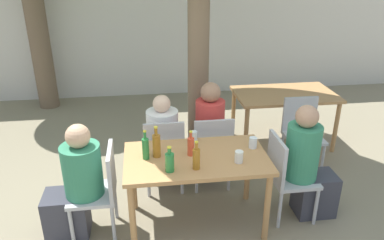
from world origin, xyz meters
TOP-DOWN VIEW (x-y plane):
  - ground_plane at (0.00, 0.00)m, footprint 30.00×30.00m
  - cafe_building_wall at (0.00, 4.01)m, footprint 10.00×0.08m
  - dining_table_front at (0.00, 0.00)m, footprint 1.37×0.79m
  - dining_table_back at (1.49, 1.61)m, footprint 1.39×0.84m
  - patio_chair_0 at (-0.92, 0.00)m, footprint 0.44×0.44m
  - patio_chair_1 at (0.92, 0.00)m, footprint 0.44×0.44m
  - patio_chair_2 at (-0.27, 0.63)m, footprint 0.44×0.44m
  - patio_chair_3 at (0.27, 0.63)m, footprint 0.44×0.44m
  - patio_chair_4 at (1.49, 0.96)m, footprint 0.44×0.44m
  - person_seated_0 at (-1.15, -0.00)m, footprint 0.58×0.36m
  - person_seated_1 at (1.15, -0.00)m, footprint 0.57×0.34m
  - person_seated_2 at (-0.27, 0.87)m, footprint 0.36×0.58m
  - person_seated_3 at (0.27, 0.86)m, footprint 0.33×0.57m
  - amber_bottle_0 at (-0.37, 0.06)m, footprint 0.08×0.08m
  - green_bottle_1 at (-0.27, -0.23)m, footprint 0.08×0.08m
  - green_bottle_2 at (-0.47, 0.03)m, footprint 0.07×0.07m
  - amber_bottle_3 at (-0.03, -0.22)m, footprint 0.07×0.07m
  - soda_bottle_4 at (-0.05, 0.04)m, footprint 0.07×0.07m
  - drinking_glass_0 at (0.02, 0.31)m, footprint 0.07×0.07m
  - drinking_glass_1 at (0.37, -0.16)m, footprint 0.08×0.08m
  - drinking_glass_2 at (0.58, 0.10)m, footprint 0.08×0.08m

SIDE VIEW (x-z plane):
  - ground_plane at x=0.00m, z-range 0.00..0.00m
  - person_seated_2 at x=-0.27m, z-range -0.06..1.07m
  - patio_chair_0 at x=-0.92m, z-range 0.06..0.97m
  - patio_chair_1 at x=0.92m, z-range 0.06..0.97m
  - patio_chair_2 at x=-0.27m, z-range 0.06..0.97m
  - patio_chair_3 at x=0.27m, z-range 0.06..0.97m
  - patio_chair_4 at x=1.49m, z-range 0.06..0.97m
  - person_seated_0 at x=-1.15m, z-range -0.06..1.12m
  - person_seated_1 at x=1.15m, z-range -0.06..1.18m
  - person_seated_3 at x=0.27m, z-range -0.06..1.19m
  - dining_table_front at x=0.00m, z-range 0.29..1.07m
  - dining_table_back at x=1.49m, z-range 0.30..1.07m
  - drinking_glass_2 at x=0.58m, z-range 0.77..0.89m
  - drinking_glass_1 at x=0.37m, z-range 0.77..0.89m
  - drinking_glass_0 at x=0.02m, z-range 0.77..0.89m
  - green_bottle_1 at x=-0.27m, z-range 0.75..0.99m
  - soda_bottle_4 at x=-0.05m, z-range 0.75..1.00m
  - amber_bottle_3 at x=-0.03m, z-range 0.74..1.02m
  - green_bottle_2 at x=-0.47m, z-range 0.74..1.03m
  - amber_bottle_0 at x=-0.37m, z-range 0.74..1.05m
  - cafe_building_wall at x=0.00m, z-range 0.00..2.80m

